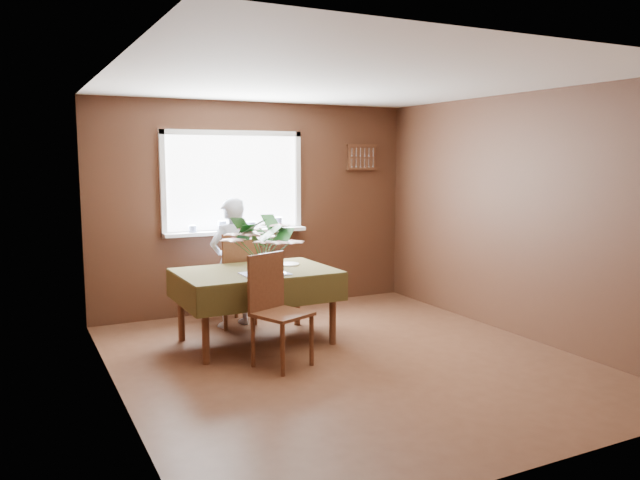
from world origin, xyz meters
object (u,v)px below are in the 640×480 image
flower_bouquet (262,239)px  chair_near (275,305)px  chair_far (235,276)px  seated_woman (232,263)px  dining_table (256,279)px

flower_bouquet → chair_near: bearing=-99.0°
chair_far → chair_near: size_ratio=1.05×
chair_near → seated_woman: seated_woman is taller
dining_table → flower_bouquet: 0.46m
dining_table → chair_near: 0.71m
flower_bouquet → seated_woman: bearing=90.5°
flower_bouquet → dining_table: bearing=88.7°
chair_far → chair_near: chair_far is taller
chair_near → flower_bouquet: flower_bouquet is taller
dining_table → chair_far: 0.70m
chair_far → seated_woman: bearing=-31.6°
dining_table → seated_woman: 0.70m
dining_table → flower_bouquet: bearing=-92.3°
chair_near → seated_woman: size_ratio=0.70×
dining_table → chair_near: size_ratio=1.54×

